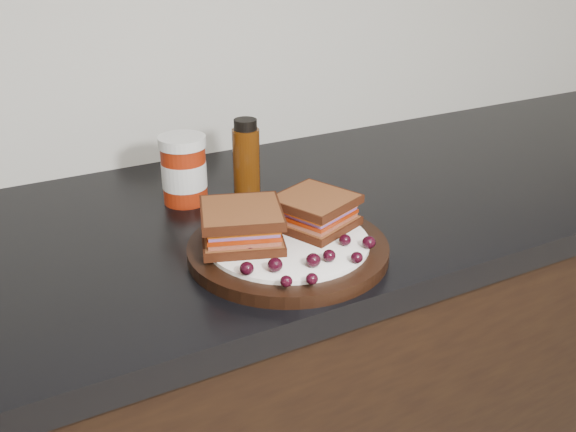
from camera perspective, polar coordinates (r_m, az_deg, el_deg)
name	(u,v)px	position (r m, az deg, el deg)	size (l,w,h in m)	color
base_cabinets	(296,421)	(1.32, 0.69, -17.79)	(3.96, 0.58, 0.86)	black
countertop	(297,214)	(1.07, 0.82, 0.21)	(3.98, 0.60, 0.04)	black
plate	(288,249)	(0.89, 0.00, -2.96)	(0.28, 0.28, 0.02)	black
sandwich_left	(242,225)	(0.87, -4.14, -0.82)	(0.11, 0.11, 0.05)	brown
sandwich_right	(315,211)	(0.92, 2.40, 0.42)	(0.10, 0.10, 0.05)	brown
grape_0	(247,268)	(0.80, -3.69, -4.67)	(0.02, 0.02, 0.02)	black
grape_1	(275,265)	(0.81, -1.15, -4.36)	(0.02, 0.02, 0.02)	black
grape_2	(286,281)	(0.78, -0.15, -5.82)	(0.02, 0.02, 0.01)	black
grape_3	(312,279)	(0.78, 2.13, -5.60)	(0.02, 0.02, 0.01)	black
grape_4	(313,260)	(0.82, 2.26, -3.94)	(0.02, 0.02, 0.02)	black
grape_5	(329,256)	(0.83, 3.68, -3.54)	(0.02, 0.02, 0.02)	black
grape_6	(357,257)	(0.83, 6.14, -3.69)	(0.02, 0.02, 0.01)	black
grape_7	(369,242)	(0.87, 7.21, -2.33)	(0.02, 0.02, 0.02)	black
grape_8	(345,240)	(0.87, 5.10, -2.13)	(0.02, 0.02, 0.02)	black
grape_9	(327,231)	(0.89, 3.49, -1.31)	(0.02, 0.02, 0.02)	black
grape_10	(328,219)	(0.93, 3.60, -0.24)	(0.02, 0.02, 0.02)	black
grape_11	(308,220)	(0.93, 1.81, -0.39)	(0.02, 0.02, 0.02)	black
grape_12	(304,217)	(0.94, 1.44, -0.05)	(0.02, 0.02, 0.02)	black
grape_13	(226,235)	(0.89, -5.54, -1.69)	(0.02, 0.02, 0.01)	black
grape_14	(231,239)	(0.88, -5.11, -2.03)	(0.02, 0.02, 0.02)	black
grape_15	(250,248)	(0.85, -3.42, -2.85)	(0.02, 0.02, 0.02)	black
grape_16	(230,231)	(0.90, -5.17, -1.34)	(0.02, 0.02, 0.02)	black
grape_17	(242,235)	(0.89, -4.15, -1.65)	(0.02, 0.02, 0.02)	black
grape_18	(233,248)	(0.85, -4.94, -2.82)	(0.02, 0.02, 0.02)	black
condiment_jar	(184,170)	(1.06, -9.24, 4.09)	(0.08, 0.08, 0.11)	maroon
oil_bottle	(246,156)	(1.09, -3.73, 5.34)	(0.05, 0.05, 0.13)	#472107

